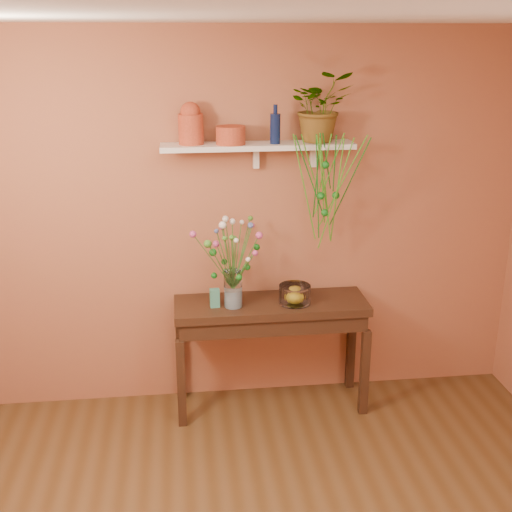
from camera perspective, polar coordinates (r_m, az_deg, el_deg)
room at (r=2.83m, az=3.80°, el=-8.11°), size 4.04×4.04×2.70m
sideboard at (r=4.70m, az=1.31°, el=-5.37°), size 1.37×0.44×0.83m
wall_shelf at (r=4.45m, az=0.27°, el=9.52°), size 1.30×0.24×0.19m
terracotta_jug at (r=4.40m, az=-5.70°, el=11.36°), size 0.21×0.21×0.28m
terracotta_pot at (r=4.39m, az=-2.22°, el=10.47°), size 0.23×0.23×0.12m
blue_bottle at (r=4.41m, az=1.68°, el=11.10°), size 0.09×0.09×0.26m
spider_plant at (r=4.50m, az=5.64°, el=12.83°), size 0.44×0.38×0.47m
plant_fronds at (r=4.43m, az=6.15°, el=6.06°), size 0.48×0.38×0.82m
glass_vase at (r=4.53m, az=-2.01°, el=-3.10°), size 0.13×0.13×0.26m
bouquet at (r=4.42m, az=-2.28°, el=0.77°), size 0.48×0.40×0.50m
glass_bowl at (r=4.61m, az=3.39°, el=-3.41°), size 0.22×0.22×0.13m
lemon at (r=4.63m, az=3.40°, el=-3.50°), size 0.09×0.09×0.09m
carton at (r=4.55m, az=-3.61°, el=-3.68°), size 0.07×0.05×0.13m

